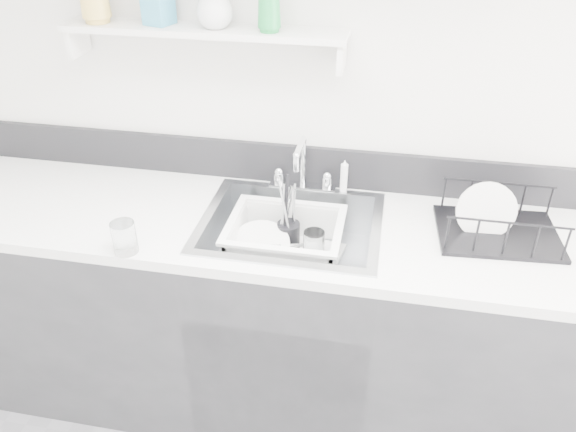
% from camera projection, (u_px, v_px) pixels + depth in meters
% --- Properties ---
extents(room_shell, '(3.50, 3.00, 2.60)m').
position_uv_depth(room_shell, '(201.00, 95.00, 0.92)').
color(room_shell, silver).
rests_on(room_shell, ground).
extents(counter_run, '(3.20, 0.62, 0.92)m').
position_uv_depth(counter_run, '(290.00, 319.00, 2.24)').
color(counter_run, '#27272A').
rests_on(counter_run, ground).
extents(backsplash, '(3.20, 0.02, 0.16)m').
position_uv_depth(backsplash, '(305.00, 165.00, 2.20)').
color(backsplash, black).
rests_on(backsplash, counter_run).
extents(sink, '(0.64, 0.52, 0.20)m').
position_uv_depth(sink, '(291.00, 243.00, 2.05)').
color(sink, silver).
rests_on(sink, counter_run).
extents(faucet, '(0.26, 0.18, 0.23)m').
position_uv_depth(faucet, '(302.00, 176.00, 2.17)').
color(faucet, silver).
rests_on(faucet, counter_run).
extents(side_sprayer, '(0.03, 0.03, 0.14)m').
position_uv_depth(side_sprayer, '(344.00, 176.00, 2.15)').
color(side_sprayer, white).
rests_on(side_sprayer, counter_run).
extents(wall_shelf, '(1.00, 0.16, 0.12)m').
position_uv_depth(wall_shelf, '(204.00, 33.00, 1.93)').
color(wall_shelf, silver).
rests_on(wall_shelf, room_shell).
extents(wash_tub, '(0.47, 0.40, 0.16)m').
position_uv_depth(wash_tub, '(285.00, 241.00, 2.05)').
color(wash_tub, white).
rests_on(wash_tub, sink).
extents(plate_stack, '(0.28, 0.27, 0.11)m').
position_uv_depth(plate_stack, '(261.00, 254.00, 2.05)').
color(plate_stack, white).
rests_on(plate_stack, wash_tub).
extents(utensil_cup, '(0.09, 0.09, 0.29)m').
position_uv_depth(utensil_cup, '(288.00, 234.00, 2.10)').
color(utensil_cup, black).
rests_on(utensil_cup, wash_tub).
extents(ladle, '(0.23, 0.28, 0.08)m').
position_uv_depth(ladle, '(271.00, 247.00, 2.07)').
color(ladle, silver).
rests_on(ladle, wash_tub).
extents(tumbler_in_tub, '(0.08, 0.08, 0.11)m').
position_uv_depth(tumbler_in_tub, '(314.00, 245.00, 2.05)').
color(tumbler_in_tub, white).
rests_on(tumbler_in_tub, wash_tub).
extents(tumbler_counter, '(0.09, 0.09, 0.11)m').
position_uv_depth(tumbler_counter, '(124.00, 238.00, 1.82)').
color(tumbler_counter, white).
rests_on(tumbler_counter, counter_run).
extents(dish_rack, '(0.42, 0.33, 0.14)m').
position_uv_depth(dish_rack, '(501.00, 217.00, 1.90)').
color(dish_rack, black).
rests_on(dish_rack, counter_run).
extents(bowl_small, '(0.12, 0.12, 0.03)m').
position_uv_depth(bowl_small, '(303.00, 268.00, 2.00)').
color(bowl_small, white).
rests_on(bowl_small, wash_tub).
extents(soap_bottle_c, '(0.14, 0.14, 0.16)m').
position_uv_depth(soap_bottle_c, '(214.00, 4.00, 1.86)').
color(soap_bottle_c, silver).
rests_on(soap_bottle_c, wall_shelf).
extents(soap_bottle_d, '(0.09, 0.09, 0.20)m').
position_uv_depth(soap_bottle_d, '(269.00, 0.00, 1.81)').
color(soap_bottle_d, '#188338').
rests_on(soap_bottle_d, wall_shelf).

